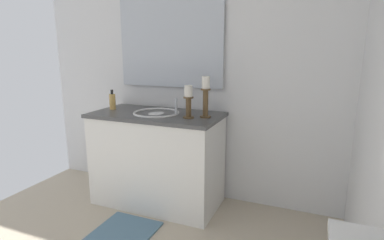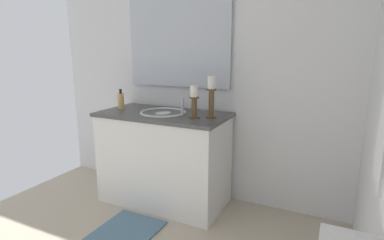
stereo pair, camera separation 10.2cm
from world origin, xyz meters
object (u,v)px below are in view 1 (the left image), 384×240
vanity_cabinet (157,159)px  mirror (170,41)px  candle_holder_tall (206,96)px  candle_holder_short (188,101)px  sink_basin (156,118)px  bath_mat (118,237)px  soap_bottle (112,101)px

vanity_cabinet → mirror: 1.06m
vanity_cabinet → mirror: size_ratio=1.12×
candle_holder_tall → candle_holder_short: size_ratio=1.26×
mirror → vanity_cabinet: bearing=-0.0°
sink_basin → vanity_cabinet: bearing=-90.0°
candle_holder_tall → bath_mat: bearing=-35.2°
vanity_cabinet → candle_holder_tall: (-0.01, 0.45, 0.59)m
sink_basin → bath_mat: (0.62, -0.00, -0.78)m
sink_basin → bath_mat: size_ratio=0.67×
mirror → candle_holder_short: 0.67m
mirror → candle_holder_tall: (0.27, 0.45, -0.44)m
vanity_cabinet → sink_basin: sink_basin is taller
mirror → candle_holder_short: (0.34, 0.33, -0.48)m
sink_basin → candle_holder_tall: 0.50m
sink_basin → candle_holder_short: candle_holder_short is taller
mirror → candle_holder_tall: mirror is taller
candle_holder_tall → vanity_cabinet: bearing=-88.8°
candle_holder_tall → bath_mat: candle_holder_tall is taller
sink_basin → soap_bottle: (-0.01, -0.46, 0.11)m
bath_mat → candle_holder_tall: bearing=144.8°
mirror → sink_basin: bearing=0.2°
candle_holder_tall → bath_mat: size_ratio=0.55×
vanity_cabinet → bath_mat: size_ratio=1.89×
sink_basin → bath_mat: sink_basin is taller
candle_holder_short → bath_mat: size_ratio=0.44×
vanity_cabinet → candle_holder_short: bearing=79.2°
mirror → bath_mat: size_ratio=1.69×
mirror → soap_bottle: 0.76m
candle_holder_tall → soap_bottle: bearing=-90.0°
sink_basin → candle_holder_tall: size_ratio=1.22×
vanity_cabinet → candle_holder_tall: size_ratio=3.43×
candle_holder_tall → candle_holder_short: bearing=-58.4°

